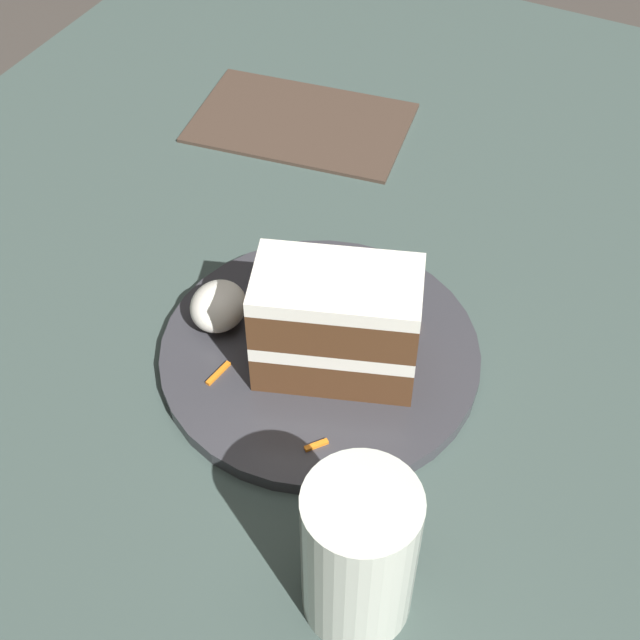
# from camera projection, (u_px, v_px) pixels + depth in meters

# --- Properties ---
(ground_plane) EXTENTS (6.00, 6.00, 0.00)m
(ground_plane) POSITION_uv_depth(u_px,v_px,m) (370.00, 421.00, 0.75)
(ground_plane) COLOR #38332D
(ground_plane) RESTS_ON ground
(dining_table) EXTENTS (1.38, 1.18, 0.03)m
(dining_table) POSITION_uv_depth(u_px,v_px,m) (370.00, 410.00, 0.74)
(dining_table) COLOR #384742
(dining_table) RESTS_ON ground
(plate) EXTENTS (0.27, 0.27, 0.01)m
(plate) POSITION_uv_depth(u_px,v_px,m) (320.00, 354.00, 0.75)
(plate) COLOR #333338
(plate) RESTS_ON dining_table
(cake_slice) EXTENTS (0.11, 0.14, 0.10)m
(cake_slice) POSITION_uv_depth(u_px,v_px,m) (336.00, 324.00, 0.70)
(cake_slice) COLOR #4C2D19
(cake_slice) RESTS_ON plate
(cream_dollop) EXTENTS (0.05, 0.05, 0.04)m
(cream_dollop) POSITION_uv_depth(u_px,v_px,m) (218.00, 306.00, 0.75)
(cream_dollop) COLOR white
(cream_dollop) RESTS_ON plate
(orange_garnish) EXTENTS (0.05, 0.05, 0.01)m
(orange_garnish) POSITION_uv_depth(u_px,v_px,m) (308.00, 265.00, 0.81)
(orange_garnish) COLOR orange
(orange_garnish) RESTS_ON plate
(carrot_shreds_scatter) EXTENTS (0.16, 0.16, 0.00)m
(carrot_shreds_scatter) POSITION_uv_depth(u_px,v_px,m) (291.00, 351.00, 0.74)
(carrot_shreds_scatter) COLOR orange
(carrot_shreds_scatter) RESTS_ON plate
(drinking_glass) EXTENTS (0.07, 0.07, 0.13)m
(drinking_glass) POSITION_uv_depth(u_px,v_px,m) (359.00, 561.00, 0.57)
(drinking_glass) COLOR beige
(drinking_glass) RESTS_ON dining_table
(menu_card) EXTENTS (0.18, 0.25, 0.00)m
(menu_card) POSITION_uv_depth(u_px,v_px,m) (301.00, 123.00, 0.98)
(menu_card) COLOR #423328
(menu_card) RESTS_ON dining_table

